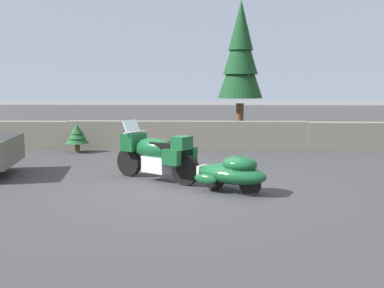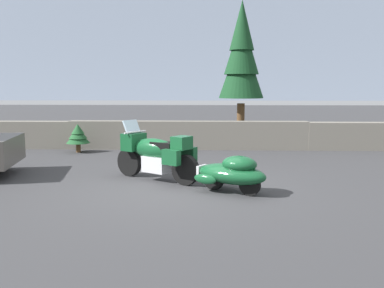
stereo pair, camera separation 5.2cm
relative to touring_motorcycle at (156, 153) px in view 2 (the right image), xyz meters
The scene contains 7 objects.
ground_plane 1.07m from the touring_motorcycle, 54.29° to the right, with size 80.00×80.00×0.00m, color #38383A.
stone_guard_wall 4.93m from the touring_motorcycle, 81.14° to the left, with size 24.00×0.53×0.95m.
distant_ridgeline 95.16m from the touring_motorcycle, 89.69° to the left, with size 240.00×80.00×16.00m, color #99A8BF.
touring_motorcycle is the anchor object (origin of this frame).
car_shaped_trailer 1.99m from the touring_motorcycle, 33.61° to the right, with size 2.03×1.52×0.76m.
pine_tree_tall 7.22m from the touring_motorcycle, 69.18° to the left, with size 1.62×1.62×5.16m.
pine_sapling_near 5.02m from the touring_motorcycle, 126.52° to the left, with size 0.75×0.75×0.92m.
Camera 2 is at (0.64, -8.75, 2.11)m, focal length 40.04 mm.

